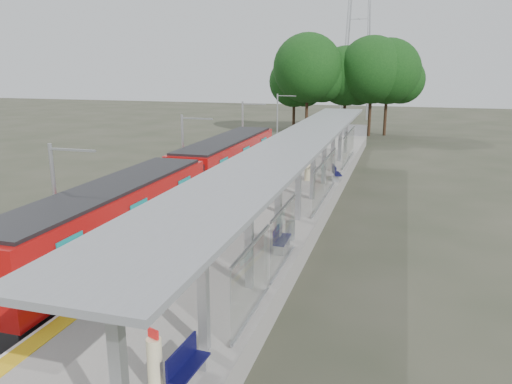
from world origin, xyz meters
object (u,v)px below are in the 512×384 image
train (183,185)px  info_pillar_near (155,364)px  bench_far (336,172)px  bench_mid (280,237)px  bench_near (186,364)px  info_pillar_far (308,168)px  litter_bin (290,230)px

train → info_pillar_near: bearing=-67.8°
bench_far → bench_mid: bearing=-109.2°
bench_far → info_pillar_near: (-1.04, -23.07, 0.16)m
train → info_pillar_near: 16.05m
bench_near → info_pillar_near: info_pillar_near is taller
bench_mid → info_pillar_near: (-0.60, -9.61, 0.14)m
train → bench_near: train is taller
bench_far → info_pillar_far: info_pillar_far is taller
info_pillar_far → litter_bin: 11.56m
train → bench_mid: size_ratio=18.15×
bench_far → info_pillar_far: (-1.74, -0.62, 0.28)m
info_pillar_near → bench_mid: bearing=105.7°
train → info_pillar_far: bearing=54.7°
bench_far → info_pillar_near: bearing=-109.9°
bench_far → info_pillar_near: 23.10m
info_pillar_far → bench_far: bearing=18.8°
bench_mid → litter_bin: bench_mid is taller
train → litter_bin: (6.78, -3.87, -0.63)m
info_pillar_near → train: bearing=131.5°
info_pillar_near → litter_bin: info_pillar_near is taller
bench_mid → litter_bin: 1.38m
train → litter_bin: 7.83m
info_pillar_far → train: bearing=-126.0°
bench_mid → litter_bin: bearing=83.9°
train → bench_near: (6.64, -14.40, -0.54)m
train → bench_near: 15.87m
train → bench_mid: bearing=-38.2°
bench_far → litter_bin: bearing=-108.9°
info_pillar_near → bench_near: bearing=57.6°
bench_near → bench_mid: 9.16m
bench_mid → train: bearing=140.2°
bench_near → litter_bin: 10.53m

